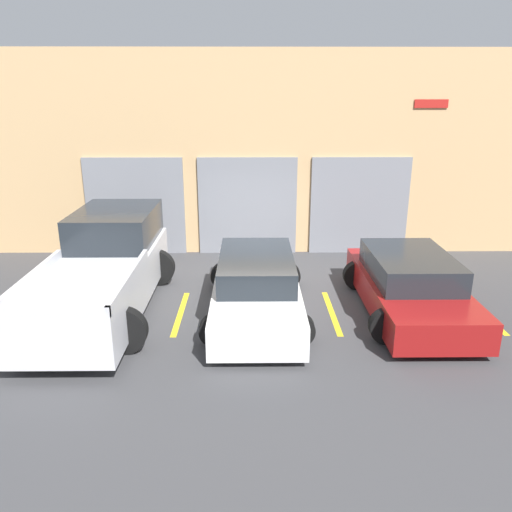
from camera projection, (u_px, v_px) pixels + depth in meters
The scene contains 9 objects.
ground_plane at pixel (256, 291), 11.70m from camera, with size 28.00×28.00×0.00m, color #3D3D3F.
shophouse_building at pixel (254, 156), 13.97m from camera, with size 17.14×0.68×5.55m.
pickup_truck at pixel (105, 269), 10.55m from camera, with size 2.51×5.36×1.90m.
sedan_white at pixel (256, 286), 10.38m from camera, with size 2.12×4.59×1.25m.
sedan_side at pixel (409, 285), 10.41m from camera, with size 2.27×4.32×1.26m.
parking_stripe_far_left at pixel (29, 314), 10.48m from camera, with size 0.12×2.20×0.01m, color gold.
parking_stripe_left at pixel (181, 313), 10.52m from camera, with size 0.12×2.20×0.01m, color gold.
parking_stripe_centre at pixel (332, 312), 10.55m from camera, with size 0.12×2.20×0.01m, color gold.
parking_stripe_right at pixel (482, 312), 10.58m from camera, with size 0.12×2.20×0.01m, color gold.
Camera 1 is at (-0.11, -10.85, 4.43)m, focal length 35.00 mm.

